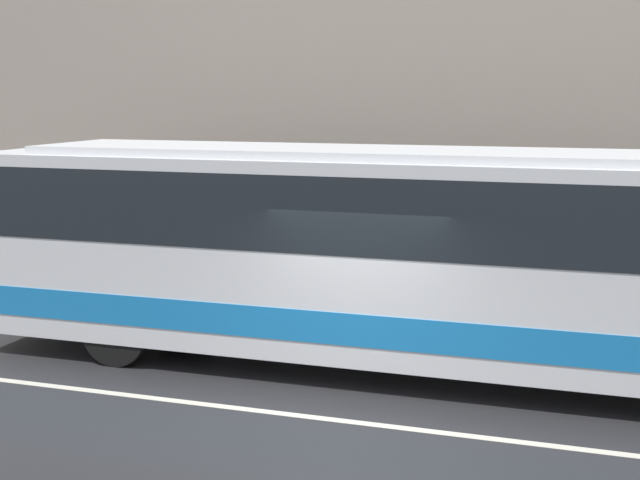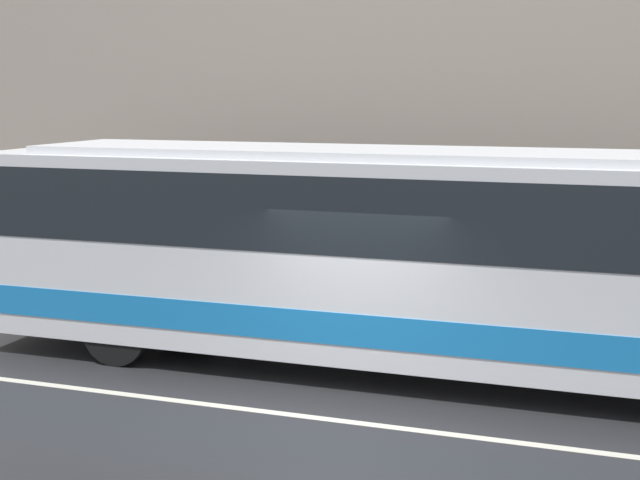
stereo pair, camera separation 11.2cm
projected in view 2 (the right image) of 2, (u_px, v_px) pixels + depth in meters
ground_plane at (331, 420)px, 11.19m from camera, size 60.00×60.00×0.00m
sidewalk at (421, 317)px, 16.01m from camera, size 60.00×2.36×0.13m
building_facade at (441, 36)px, 16.42m from camera, size 60.00×0.35×10.55m
lane_stripe at (331, 420)px, 11.19m from camera, size 54.00×0.14×0.01m
transit_bus at (378, 246)px, 13.01m from camera, size 12.32×2.55×3.26m
pedestrian_waiting at (230, 252)px, 17.43m from camera, size 0.36×0.36×1.78m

